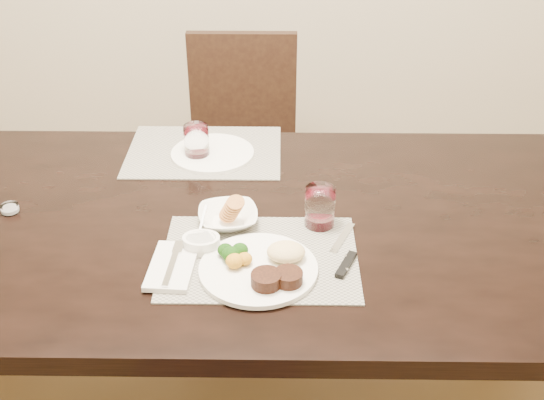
{
  "coord_description": "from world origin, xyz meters",
  "views": [
    {
      "loc": [
        0.15,
        -1.46,
        1.72
      ],
      "look_at": [
        0.13,
        -0.02,
        0.82
      ],
      "focal_mm": 45.0,
      "sensor_mm": 36.0,
      "label": 1
    }
  ],
  "objects_px": {
    "chair_far": "(242,140)",
    "far_plate": "(213,153)",
    "dinner_plate": "(264,267)",
    "steak_knife": "(345,258)",
    "wine_glass_near": "(320,209)",
    "cracker_bowl": "(228,217)"
  },
  "relations": [
    {
      "from": "steak_knife",
      "to": "cracker_bowl",
      "type": "height_order",
      "value": "cracker_bowl"
    },
    {
      "from": "dinner_plate",
      "to": "wine_glass_near",
      "type": "xyz_separation_m",
      "value": [
        0.14,
        0.2,
        0.03
      ]
    },
    {
      "from": "far_plate",
      "to": "wine_glass_near",
      "type": "bearing_deg",
      "value": -50.47
    },
    {
      "from": "cracker_bowl",
      "to": "wine_glass_near",
      "type": "relative_size",
      "value": 1.63
    },
    {
      "from": "dinner_plate",
      "to": "far_plate",
      "type": "height_order",
      "value": "dinner_plate"
    },
    {
      "from": "chair_far",
      "to": "far_plate",
      "type": "height_order",
      "value": "chair_far"
    },
    {
      "from": "chair_far",
      "to": "far_plate",
      "type": "relative_size",
      "value": 3.64
    },
    {
      "from": "steak_knife",
      "to": "wine_glass_near",
      "type": "height_order",
      "value": "wine_glass_near"
    },
    {
      "from": "chair_far",
      "to": "far_plate",
      "type": "bearing_deg",
      "value": -95.11
    },
    {
      "from": "wine_glass_near",
      "to": "far_plate",
      "type": "xyz_separation_m",
      "value": [
        -0.3,
        0.37,
        -0.04
      ]
    },
    {
      "from": "dinner_plate",
      "to": "cracker_bowl",
      "type": "xyz_separation_m",
      "value": [
        -0.1,
        0.2,
        0.0
      ]
    },
    {
      "from": "dinner_plate",
      "to": "steak_knife",
      "type": "xyz_separation_m",
      "value": [
        0.19,
        0.05,
        -0.01
      ]
    },
    {
      "from": "dinner_plate",
      "to": "wine_glass_near",
      "type": "bearing_deg",
      "value": 77.95
    },
    {
      "from": "steak_knife",
      "to": "far_plate",
      "type": "xyz_separation_m",
      "value": [
        -0.36,
        0.52,
        0.0
      ]
    },
    {
      "from": "wine_glass_near",
      "to": "far_plate",
      "type": "height_order",
      "value": "wine_glass_near"
    },
    {
      "from": "dinner_plate",
      "to": "far_plate",
      "type": "distance_m",
      "value": 0.59
    },
    {
      "from": "wine_glass_near",
      "to": "far_plate",
      "type": "distance_m",
      "value": 0.48
    },
    {
      "from": "chair_far",
      "to": "dinner_plate",
      "type": "relative_size",
      "value": 3.3
    },
    {
      "from": "chair_far",
      "to": "dinner_plate",
      "type": "bearing_deg",
      "value": -84.4
    },
    {
      "from": "steak_knife",
      "to": "far_plate",
      "type": "relative_size",
      "value": 0.93
    },
    {
      "from": "cracker_bowl",
      "to": "wine_glass_near",
      "type": "distance_m",
      "value": 0.23
    },
    {
      "from": "dinner_plate",
      "to": "steak_knife",
      "type": "height_order",
      "value": "dinner_plate"
    }
  ]
}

